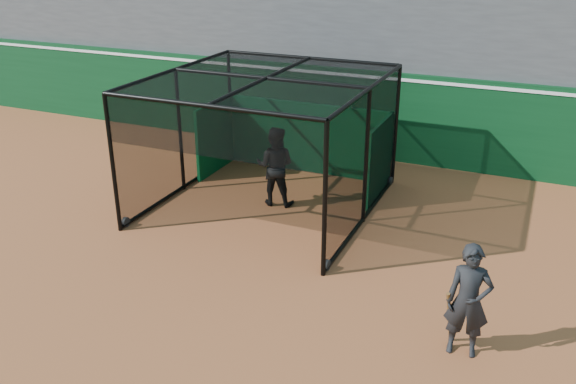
% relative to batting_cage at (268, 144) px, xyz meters
% --- Properties ---
extents(ground, '(120.00, 120.00, 0.00)m').
position_rel_batting_cage_xyz_m(ground, '(1.02, -4.16, -1.52)').
color(ground, '#96502B').
rests_on(ground, ground).
extents(outfield_wall, '(50.00, 0.50, 2.50)m').
position_rel_batting_cage_xyz_m(outfield_wall, '(1.02, 4.34, -0.23)').
color(outfield_wall, '#0A3819').
rests_on(outfield_wall, ground).
extents(batting_cage, '(4.82, 5.20, 3.04)m').
position_rel_batting_cage_xyz_m(batting_cage, '(0.00, 0.00, 0.00)').
color(batting_cage, black).
rests_on(batting_cage, ground).
extents(batter, '(1.03, 0.86, 1.90)m').
position_rel_batting_cage_xyz_m(batter, '(0.14, 0.11, -0.57)').
color(batter, black).
rests_on(batter, ground).
extents(on_deck_player, '(0.72, 0.52, 1.84)m').
position_rel_batting_cage_xyz_m(on_deck_player, '(5.15, -3.86, -0.60)').
color(on_deck_player, black).
rests_on(on_deck_player, ground).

